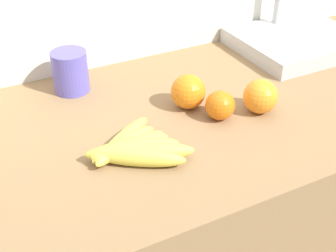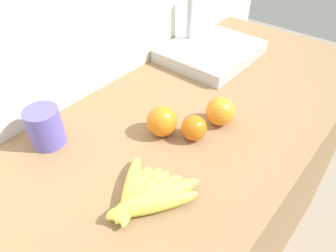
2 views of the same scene
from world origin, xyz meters
The scene contains 8 objects.
counter centered at (0.00, 0.00, 0.46)m, with size 1.57×0.65×0.91m, color olive.
wall_back centered at (0.00, 0.35, 0.65)m, with size 1.97×0.06×1.30m, color silver.
banana_bunch centered at (-0.26, -0.09, 0.93)m, with size 0.22×0.21×0.04m.
orange_center centered at (0.08, -0.07, 0.95)m, with size 0.08×0.08×0.08m, color orange.
orange_back_right centered at (-0.06, 0.03, 0.95)m, with size 0.08×0.08×0.08m, color orange.
orange_far_right centered at (-0.02, -0.05, 0.95)m, with size 0.07×0.07×0.07m, color orange.
sink_basin centered at (0.39, 0.17, 0.94)m, with size 0.34×0.29×0.21m.
mug centered at (-0.28, 0.23, 0.97)m, with size 0.09×0.09×0.10m, color #5C56BF.
Camera 1 is at (-0.55, -0.81, 1.50)m, focal length 50.93 mm.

